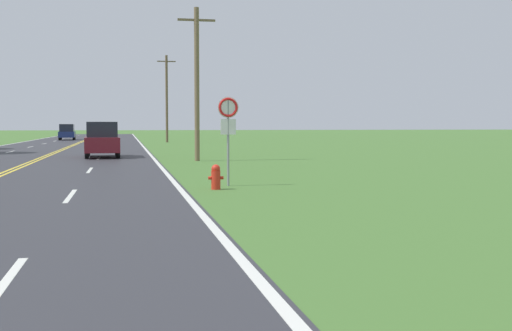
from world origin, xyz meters
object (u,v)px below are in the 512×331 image
car_maroon_van_approaching (102,139)px  car_dark_blue_suv_mid_near (67,132)px  fire_hydrant (216,177)px  traffic_sign (228,119)px

car_maroon_van_approaching → car_dark_blue_suv_mid_near: car_maroon_van_approaching is taller
fire_hydrant → traffic_sign: (0.49, 0.91, 1.57)m
car_maroon_van_approaching → car_dark_blue_suv_mid_near: 40.41m
car_dark_blue_suv_mid_near → fire_hydrant: bearing=-173.4°
car_maroon_van_approaching → car_dark_blue_suv_mid_near: bearing=-174.4°
fire_hydrant → traffic_sign: bearing=61.7°
car_dark_blue_suv_mid_near → car_maroon_van_approaching: bearing=-174.6°
traffic_sign → car_maroon_van_approaching: size_ratio=0.56×
fire_hydrant → car_dark_blue_suv_mid_near: 58.73m
fire_hydrant → car_dark_blue_suv_mid_near: size_ratio=0.14×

